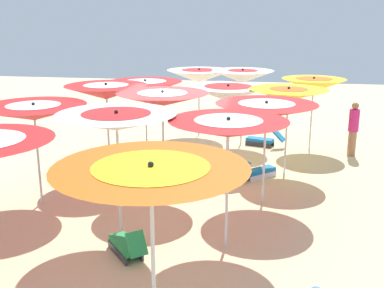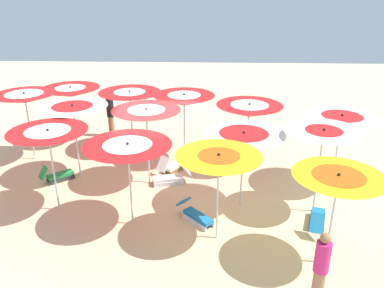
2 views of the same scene
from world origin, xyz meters
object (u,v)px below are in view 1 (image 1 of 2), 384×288
(lounger_4, at_px, (138,175))
(lounger_0, at_px, (263,140))
(beach_umbrella_0, at_px, (151,184))
(beach_umbrella_4, at_px, (314,85))
(beach_umbrella_12, at_px, (106,92))
(lounger_3, at_px, (127,245))
(beach_umbrella_8, at_px, (228,93))
(beach_umbrella_14, at_px, (199,76))
(beach_umbrella_6, at_px, (117,122))
(beach_umbrella_13, at_px, (145,88))
(lounger_1, at_px, (257,171))
(beachgoer_1, at_px, (353,128))
(beach_umbrella_1, at_px, (228,128))
(beach_umbrella_11, at_px, (34,112))
(beach_umbrella_2, at_px, (266,110))
(beach_umbrella_3, at_px, (288,95))
(beach_umbrella_9, at_px, (243,76))
(beach_umbrella_7, at_px, (163,99))
(lounger_2, at_px, (172,177))

(lounger_4, bearing_deg, lounger_0, -90.47)
(beach_umbrella_0, relative_size, beach_umbrella_4, 1.09)
(beach_umbrella_12, distance_m, lounger_4, 2.24)
(lounger_0, height_order, lounger_3, lounger_3)
(beach_umbrella_8, distance_m, beach_umbrella_14, 3.26)
(beach_umbrella_4, relative_size, beach_umbrella_6, 0.93)
(lounger_3, bearing_deg, lounger_4, -27.11)
(beach_umbrella_13, distance_m, lounger_1, 4.21)
(beachgoer_1, bearing_deg, beach_umbrella_1, -173.09)
(beach_umbrella_1, bearing_deg, beach_umbrella_6, -0.34)
(beach_umbrella_11, relative_size, lounger_3, 2.27)
(beach_umbrella_2, bearing_deg, lounger_1, -84.07)
(beach_umbrella_14, relative_size, lounger_4, 1.92)
(beach_umbrella_3, distance_m, beach_umbrella_11, 6.27)
(beach_umbrella_9, distance_m, beach_umbrella_12, 4.97)
(beach_umbrella_0, bearing_deg, beach_umbrella_12, -66.28)
(lounger_3, bearing_deg, beach_umbrella_7, -39.92)
(beach_umbrella_7, height_order, beach_umbrella_9, beach_umbrella_7)
(beach_umbrella_11, bearing_deg, beach_umbrella_2, -170.09)
(beach_umbrella_7, relative_size, beach_umbrella_11, 1.08)
(beach_umbrella_12, bearing_deg, lounger_2, 168.79)
(beach_umbrella_0, distance_m, beach_umbrella_9, 10.12)
(beach_umbrella_8, bearing_deg, beach_umbrella_13, -8.93)
(lounger_4, relative_size, beachgoer_1, 0.75)
(beach_umbrella_7, height_order, lounger_2, beach_umbrella_7)
(beach_umbrella_13, relative_size, beach_umbrella_14, 0.97)
(beach_umbrella_3, relative_size, beach_umbrella_6, 0.94)
(beach_umbrella_0, relative_size, lounger_3, 2.47)
(beach_umbrella_4, height_order, lounger_4, beach_umbrella_4)
(beach_umbrella_6, relative_size, lounger_4, 2.03)
(beach_umbrella_6, xyz_separation_m, beach_umbrella_7, (-0.31, -2.33, 0.01))
(beach_umbrella_2, xyz_separation_m, beach_umbrella_9, (0.81, -4.97, 0.09))
(beach_umbrella_3, bearing_deg, beach_umbrella_9, -63.78)
(beach_umbrella_14, height_order, lounger_3, beach_umbrella_14)
(beach_umbrella_1, distance_m, lounger_0, 7.41)
(beach_umbrella_4, bearing_deg, lounger_2, 46.87)
(beach_umbrella_8, bearing_deg, beachgoer_1, -160.94)
(beach_umbrella_2, distance_m, beach_umbrella_14, 6.39)
(beach_umbrella_1, distance_m, beach_umbrella_6, 2.00)
(beach_umbrella_1, bearing_deg, beach_umbrella_12, -44.91)
(beach_umbrella_13, bearing_deg, beach_umbrella_1, 118.08)
(lounger_0, bearing_deg, lounger_4, 70.59)
(beach_umbrella_2, bearing_deg, beachgoer_1, -121.46)
(beach_umbrella_12, relative_size, lounger_4, 2.02)
(beach_umbrella_7, bearing_deg, beach_umbrella_6, 82.49)
(beach_umbrella_3, bearing_deg, beach_umbrella_7, 36.26)
(beach_umbrella_7, relative_size, beach_umbrella_14, 1.06)
(beach_umbrella_4, bearing_deg, beach_umbrella_0, 75.14)
(beach_umbrella_2, xyz_separation_m, beach_umbrella_3, (-0.54, -2.23, -0.01))
(beach_umbrella_1, bearing_deg, lounger_0, -94.33)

